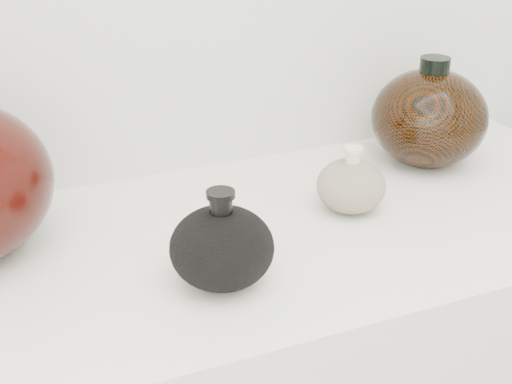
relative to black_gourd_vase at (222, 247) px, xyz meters
name	(u,v)px	position (x,y,z in m)	size (l,w,h in m)	color
black_gourd_vase	(222,247)	(0.00, 0.00, 0.00)	(0.15, 0.15, 0.13)	black
cream_gourd_vase	(351,185)	(0.25, 0.11, -0.01)	(0.13, 0.13, 0.10)	#B8AD90
right_round_pot	(429,117)	(0.45, 0.22, 0.03)	(0.19, 0.19, 0.19)	black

